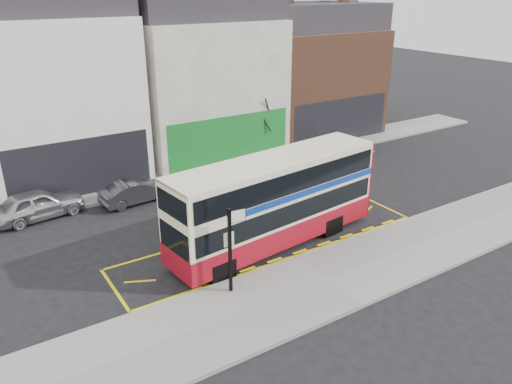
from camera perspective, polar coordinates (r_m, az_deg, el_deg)
ground at (r=21.08m, az=4.00°, el=-7.34°), size 120.00×120.00×0.00m
pavement at (r=19.53m, az=8.08°, el=-9.94°), size 40.00×4.00×0.15m
kerb at (r=20.79m, az=4.62°, el=-7.59°), size 40.00×0.15×0.15m
far_pavement at (r=29.71m, az=-8.72°, el=1.83°), size 50.00×3.00×0.15m
road_markings at (r=22.21m, az=1.53°, el=-5.60°), size 14.00×3.40×0.01m
terrace_left at (r=30.47m, az=-22.19°, el=11.23°), size 8.00×8.01×11.80m
terrace_green_shop at (r=33.35m, az=-6.58°, el=13.14°), size 9.00×8.01×11.30m
terrace_right at (r=38.23m, az=5.94°, el=13.63°), size 9.00×8.01×10.30m
double_decker_bus at (r=21.12m, az=2.25°, el=-0.92°), size 10.08×3.36×3.95m
bus_stop_post at (r=17.67m, az=-2.83°, el=-5.83°), size 0.81×0.18×3.29m
car_silver at (r=26.21m, az=-23.64°, el=-1.28°), size 4.43×2.23×1.45m
car_grey at (r=26.53m, az=-13.56°, el=0.08°), size 3.81×1.67×1.22m
car_white at (r=33.24m, az=10.43°, el=5.01°), size 4.60×2.44×1.27m
street_tree_right at (r=32.08m, az=0.56°, el=10.02°), size 2.37×2.37×5.12m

